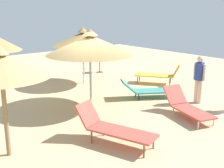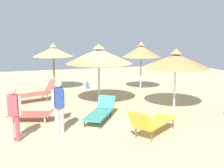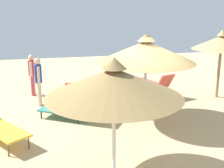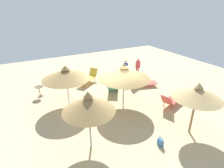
# 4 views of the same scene
# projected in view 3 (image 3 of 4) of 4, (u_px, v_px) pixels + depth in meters

# --- Properties ---
(ground) EXTENTS (24.00, 24.00, 0.10)m
(ground) POSITION_uv_depth(u_px,v_px,m) (142.00, 127.00, 8.56)
(ground) COLOR tan
(parasol_umbrella_near_left) EXTENTS (2.10, 2.10, 2.52)m
(parasol_umbrella_near_left) POSITION_uv_depth(u_px,v_px,m) (221.00, 43.00, 10.62)
(parasol_umbrella_near_left) COLOR olive
(parasol_umbrella_near_left) RESTS_ON ground
(parasol_umbrella_edge) EXTENTS (2.64, 2.64, 2.45)m
(parasol_umbrella_edge) POSITION_uv_depth(u_px,v_px,m) (114.00, 82.00, 5.53)
(parasol_umbrella_edge) COLOR white
(parasol_umbrella_edge) RESTS_ON ground
(parasol_umbrella_far_right) EXTENTS (2.85, 2.85, 2.60)m
(parasol_umbrella_far_right) POSITION_uv_depth(u_px,v_px,m) (146.00, 51.00, 8.42)
(parasol_umbrella_far_right) COLOR #B2B2B7
(parasol_umbrella_far_right) RESTS_ON ground
(lounge_chair_center) EXTENTS (2.01, 1.17, 0.80)m
(lounge_chair_center) POSITION_uv_depth(u_px,v_px,m) (79.00, 89.00, 11.01)
(lounge_chair_center) COLOR #CC4C3F
(lounge_chair_center) RESTS_ON ground
(lounge_chair_back) EXTENTS (1.61, 1.99, 0.69)m
(lounge_chair_back) POSITION_uv_depth(u_px,v_px,m) (71.00, 110.00, 8.90)
(lounge_chair_back) COLOR teal
(lounge_chair_back) RESTS_ON ground
(lounge_chair_front) EXTENTS (2.12, 1.24, 0.91)m
(lounge_chair_front) POSITION_uv_depth(u_px,v_px,m) (152.00, 83.00, 11.57)
(lounge_chair_front) COLOR #CC4C3F
(lounge_chair_front) RESTS_ON ground
(person_standing_far_left) EXTENTS (0.43, 0.25, 1.66)m
(person_standing_far_left) POSITION_uv_depth(u_px,v_px,m) (38.00, 79.00, 9.99)
(person_standing_far_left) COLOR beige
(person_standing_far_left) RESTS_ON ground
(person_standing_near_left) EXTENTS (0.44, 0.26, 1.57)m
(person_standing_near_left) POSITION_uv_depth(u_px,v_px,m) (32.00, 73.00, 11.17)
(person_standing_near_left) COLOR beige
(person_standing_near_left) RESTS_ON ground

